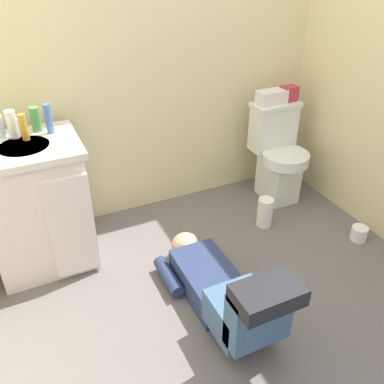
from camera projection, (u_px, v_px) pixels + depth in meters
name	position (u px, v px, depth m)	size (l,w,h in m)	color
ground_plane	(209.00, 283.00, 2.57)	(3.07, 2.93, 0.04)	#645E5C
wall_back	(143.00, 45.00, 2.70)	(2.73, 0.08, 2.40)	beige
toilet	(278.00, 154.00, 3.21)	(0.36, 0.46, 0.75)	silver
vanity_cabinet	(38.00, 205.00, 2.52)	(0.60, 0.53, 0.82)	silver
faucet	(18.00, 127.00, 2.39)	(0.02, 0.02, 0.10)	silver
person_plumber	(224.00, 290.00, 2.25)	(0.39, 1.06, 0.52)	navy
tissue_box	(272.00, 97.00, 3.03)	(0.22, 0.11, 0.10)	silver
toiletry_bag	(289.00, 93.00, 3.09)	(0.12, 0.09, 0.11)	#B22D3F
bottle_clear	(0.00, 127.00, 2.35)	(0.05, 0.05, 0.13)	silver
bottle_white	(12.00, 124.00, 2.34)	(0.06, 0.06, 0.16)	white
bottle_amber	(24.00, 127.00, 2.32)	(0.04, 0.04, 0.15)	#C68A28
bottle_green	(36.00, 119.00, 2.43)	(0.06, 0.06, 0.15)	#50994B
bottle_blue	(49.00, 119.00, 2.40)	(0.04, 0.04, 0.17)	#446BBC
paper_towel_roll	(265.00, 212.00, 2.99)	(0.11, 0.11, 0.22)	white
toilet_paper_roll	(359.00, 233.00, 2.88)	(0.11, 0.11, 0.10)	white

